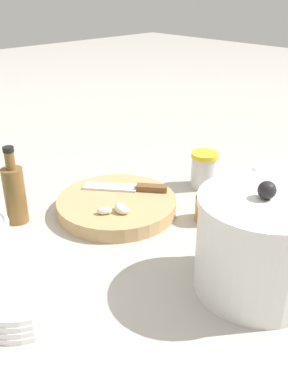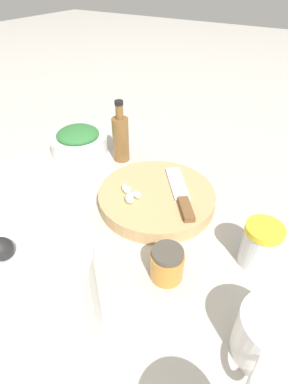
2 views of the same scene
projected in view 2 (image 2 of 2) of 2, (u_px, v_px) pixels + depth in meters
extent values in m
plane|color=#B2ADA3|center=(147.00, 227.00, 0.63)|extent=(5.00, 5.00, 0.00)
cylinder|color=tan|center=(157.00, 197.00, 0.68)|extent=(0.26, 0.26, 0.03)
cube|color=brown|center=(186.00, 209.00, 0.61)|extent=(0.06, 0.07, 0.01)
cube|color=silver|center=(177.00, 183.00, 0.69)|extent=(0.10, 0.12, 0.01)
ellipsoid|color=silver|center=(129.00, 199.00, 0.64)|extent=(0.03, 0.03, 0.01)
ellipsoid|color=silver|center=(137.00, 195.00, 0.65)|extent=(0.02, 0.02, 0.01)
ellipsoid|color=#E9E9CC|center=(130.00, 196.00, 0.64)|extent=(0.02, 0.03, 0.02)
ellipsoid|color=white|center=(125.00, 187.00, 0.67)|extent=(0.03, 0.03, 0.01)
ellipsoid|color=#E3EBC5|center=(128.00, 190.00, 0.66)|extent=(0.02, 0.02, 0.01)
cylinder|color=white|center=(79.00, 144.00, 0.85)|extent=(0.16, 0.16, 0.05)
torus|color=white|center=(78.00, 137.00, 0.84)|extent=(0.16, 0.16, 0.01)
ellipsoid|color=#2D6B33|center=(78.00, 134.00, 0.83)|extent=(0.12, 0.12, 0.04)
cylinder|color=silver|center=(259.00, 247.00, 0.53)|extent=(0.06, 0.06, 0.08)
cylinder|color=yellow|center=(265.00, 230.00, 0.50)|extent=(0.07, 0.07, 0.01)
cylinder|color=white|center=(271.00, 336.00, 0.40)|extent=(0.10, 0.10, 0.08)
torus|color=white|center=(257.00, 369.00, 0.37)|extent=(0.01, 0.06, 0.05)
cylinder|color=white|center=(24.00, 187.00, 0.73)|extent=(0.18, 0.18, 0.01)
cylinder|color=white|center=(23.00, 184.00, 0.72)|extent=(0.18, 0.18, 0.01)
cylinder|color=white|center=(22.00, 181.00, 0.71)|extent=(0.18, 0.18, 0.01)
cylinder|color=white|center=(21.00, 177.00, 0.71)|extent=(0.17, 0.17, 0.01)
cylinder|color=#BC7A2D|center=(167.00, 265.00, 0.51)|extent=(0.06, 0.06, 0.05)
cylinder|color=#474238|center=(168.00, 253.00, 0.50)|extent=(0.05, 0.05, 0.01)
cylinder|color=brown|center=(121.00, 140.00, 0.80)|extent=(0.04, 0.04, 0.12)
cylinder|color=brown|center=(119.00, 112.00, 0.75)|extent=(0.02, 0.02, 0.04)
cylinder|color=black|center=(119.00, 103.00, 0.74)|extent=(0.02, 0.02, 0.01)
cylinder|color=silver|center=(24.00, 300.00, 0.41)|extent=(0.20, 0.20, 0.15)
cylinder|color=silver|center=(6.00, 260.00, 0.35)|extent=(0.21, 0.21, 0.01)
sphere|color=black|center=(1.00, 249.00, 0.34)|extent=(0.03, 0.03, 0.03)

